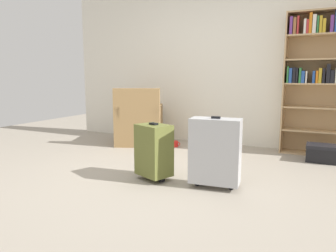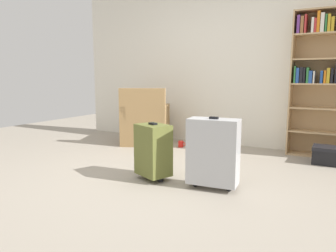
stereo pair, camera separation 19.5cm
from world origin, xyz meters
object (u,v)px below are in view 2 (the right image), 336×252
storage_box (330,155)px  suitcase_silver (213,152)px  suitcase_olive (153,150)px  armchair (145,124)px  mug (181,144)px  bookshelf (336,73)px

storage_box → suitcase_silver: 1.80m
suitcase_silver → suitcase_olive: bearing=-176.6°
armchair → mug: 0.68m
storage_box → suitcase_silver: (-0.96, -1.51, 0.25)m
bookshelf → mug: (-2.02, -0.43, -1.08)m
bookshelf → storage_box: bookshelf is taller
bookshelf → suitcase_olive: bearing=-129.2°
bookshelf → mug: size_ratio=16.11×
bookshelf → mug: bookshelf is taller
suitcase_olive → storage_box: bearing=43.9°
suitcase_silver → storage_box: bearing=57.5°
storage_box → suitcase_olive: bearing=-136.1°
bookshelf → suitcase_olive: (-1.59, -1.95, -0.81)m
mug → storage_box: storage_box is taller
armchair → storage_box: size_ratio=2.26×
mug → suitcase_silver: (1.08, -1.48, 0.32)m
storage_box → suitcase_olive: size_ratio=0.67×
suitcase_silver → mug: bearing=126.2°
storage_box → mug: bearing=-179.3°
bookshelf → suitcase_olive: 2.64m
suitcase_silver → suitcase_olive: 0.65m
suitcase_olive → mug: bearing=106.1°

